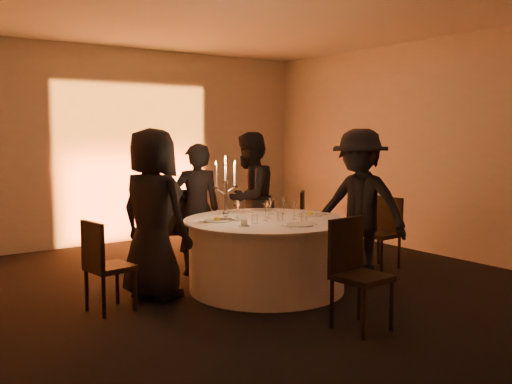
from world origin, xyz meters
TOP-DOWN VIEW (x-y plane):
  - floor at (0.00, 0.00)m, footprint 7.00×7.00m
  - ceiling at (0.00, 0.00)m, footprint 7.00×7.00m
  - wall_back at (0.00, 3.50)m, footprint 7.00×0.00m
  - wall_right at (3.00, 0.00)m, footprint 0.00×7.00m
  - uplighter_fixture at (0.00, 3.20)m, footprint 0.25×0.12m
  - banquet_table at (0.00, 0.00)m, footprint 1.80×1.80m
  - chair_left at (-1.75, 0.23)m, footprint 0.44×0.44m
  - chair_back_left at (-0.38, 1.31)m, footprint 0.54×0.54m
  - chair_back_right at (1.38, 1.20)m, footprint 0.55×0.55m
  - chair_right at (1.80, -0.06)m, footprint 0.41×0.40m
  - chair_front at (-0.10, -1.43)m, footprint 0.45×0.45m
  - guest_left at (-1.15, 0.41)m, footprint 0.81×0.99m
  - guest_back_left at (-0.29, 1.02)m, footprint 0.66×0.52m
  - guest_back_right at (0.54, 1.10)m, footprint 1.03×0.95m
  - guest_right at (1.04, -0.36)m, footprint 0.98×1.28m
  - plate_left at (-0.51, 0.20)m, footprint 0.36×0.28m
  - plate_back_left at (-0.02, 0.60)m, footprint 0.36×0.26m
  - plate_back_right at (0.32, 0.54)m, footprint 0.35×0.25m
  - plate_right at (0.56, -0.07)m, footprint 0.36×0.27m
  - plate_front at (0.03, -0.53)m, footprint 0.36×0.27m
  - coffee_cup at (-0.45, -0.23)m, footprint 0.11×0.11m
  - candelabra at (-0.42, 0.17)m, footprint 0.29×0.14m
  - wine_glass_a at (-0.34, 0.07)m, footprint 0.07×0.07m
  - wine_glass_b at (0.23, -0.18)m, footprint 0.07×0.07m
  - wine_glass_c at (-0.21, 0.28)m, footprint 0.07×0.07m
  - wine_glass_d at (-0.07, -0.08)m, footprint 0.07×0.07m
  - wine_glass_e at (0.26, 0.27)m, footprint 0.07×0.07m
  - wine_glass_f at (0.06, 0.05)m, footprint 0.07×0.07m
  - wine_glass_g at (0.38, 0.20)m, footprint 0.07×0.07m
  - tumbler_a at (0.06, -0.16)m, footprint 0.07×0.07m
  - tumbler_b at (0.23, -0.35)m, footprint 0.07×0.07m
  - tumbler_c at (-0.27, -0.15)m, footprint 0.07×0.07m

SIDE VIEW (x-z plane):
  - floor at x=0.00m, z-range 0.00..0.00m
  - uplighter_fixture at x=0.00m, z-range 0.00..0.10m
  - banquet_table at x=0.00m, z-range 0.00..0.77m
  - chair_left at x=-1.75m, z-range 0.05..0.94m
  - chair_back_right at x=1.38m, z-range 0.05..0.94m
  - chair_right at x=1.80m, z-range 0.05..0.95m
  - chair_front at x=-0.10m, z-range 0.06..1.02m
  - chair_back_left at x=-0.38m, z-range 0.07..1.08m
  - plate_back_right at x=0.32m, z-range 0.77..0.78m
  - plate_back_left at x=-0.02m, z-range 0.77..0.78m
  - plate_front at x=0.03m, z-range 0.77..0.78m
  - plate_left at x=-0.51m, z-range 0.75..0.83m
  - plate_right at x=0.56m, z-range 0.75..0.83m
  - guest_back_left at x=-0.29m, z-range 0.00..1.58m
  - coffee_cup at x=-0.45m, z-range 0.77..0.83m
  - tumbler_a at x=0.06m, z-range 0.77..0.86m
  - tumbler_b at x=0.23m, z-range 0.77..0.86m
  - tumbler_c at x=-0.27m, z-range 0.77..0.86m
  - guest_back_right at x=0.54m, z-range 0.00..1.71m
  - guest_right at x=1.04m, z-range 0.00..1.75m
  - guest_left at x=-1.15m, z-range 0.00..1.75m
  - wine_glass_a at x=-0.34m, z-range 0.81..1.00m
  - wine_glass_b at x=0.23m, z-range 0.81..1.00m
  - wine_glass_c at x=-0.21m, z-range 0.81..1.00m
  - wine_glass_d at x=-0.07m, z-range 0.81..1.00m
  - wine_glass_e at x=0.26m, z-range 0.81..1.00m
  - wine_glass_f at x=0.06m, z-range 0.81..1.00m
  - wine_glass_g at x=0.38m, z-range 0.81..1.00m
  - candelabra at x=-0.42m, z-range 0.66..1.36m
  - wall_back at x=0.00m, z-range -2.00..5.00m
  - wall_right at x=3.00m, z-range -2.00..5.00m
  - ceiling at x=0.00m, z-range 3.00..3.00m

